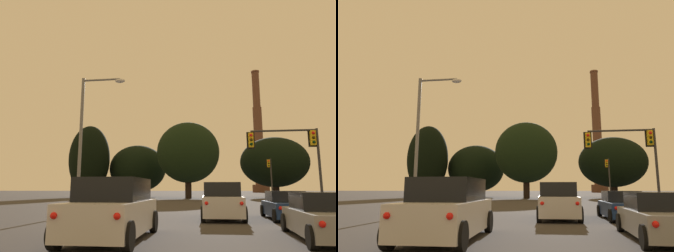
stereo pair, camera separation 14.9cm
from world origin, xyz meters
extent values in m
cube|color=silver|center=(-3.32, 10.03, 0.68)|extent=(2.02, 4.84, 0.95)
cube|color=black|center=(-3.33, 10.15, 1.51)|extent=(1.84, 2.84, 0.70)
cylinder|color=black|center=(-4.30, 11.93, 0.38)|extent=(0.24, 0.76, 0.76)
cylinder|color=black|center=(-2.42, 11.97, 0.38)|extent=(0.24, 0.76, 0.76)
cylinder|color=black|center=(-4.22, 8.09, 0.38)|extent=(0.24, 0.76, 0.76)
cylinder|color=black|center=(-2.34, 8.12, 0.38)|extent=(0.24, 0.76, 0.76)
sphere|color=red|center=(-4.05, 7.59, 0.89)|extent=(0.17, 0.17, 0.17)
sphere|color=red|center=(-2.49, 7.62, 0.89)|extent=(0.17, 0.17, 0.17)
cube|color=gray|center=(3.15, 10.94, 0.53)|extent=(1.92, 4.65, 0.70)
cube|color=black|center=(3.15, 11.17, 1.15)|extent=(1.68, 2.24, 0.55)
cylinder|color=black|center=(2.32, 12.86, 0.32)|extent=(0.24, 0.65, 0.64)
cylinder|color=black|center=(4.08, 12.82, 0.32)|extent=(0.24, 0.65, 0.64)
cylinder|color=black|center=(2.22, 9.06, 0.32)|extent=(0.24, 0.65, 0.64)
sphere|color=red|center=(2.37, 8.64, 0.68)|extent=(0.17, 0.17, 0.17)
cube|color=silver|center=(0.12, 17.57, 0.68)|extent=(2.03, 4.84, 0.95)
cube|color=black|center=(0.12, 17.69, 1.51)|extent=(1.85, 2.84, 0.70)
cylinder|color=black|center=(-0.86, 19.48, 0.38)|extent=(0.24, 0.76, 0.76)
cylinder|color=black|center=(1.02, 19.52, 0.38)|extent=(0.24, 0.76, 0.76)
cylinder|color=black|center=(-0.77, 15.63, 0.38)|extent=(0.24, 0.76, 0.76)
cylinder|color=black|center=(1.11, 15.67, 0.38)|extent=(0.24, 0.76, 0.76)
sphere|color=red|center=(-0.60, 15.14, 0.89)|extent=(0.17, 0.17, 0.17)
sphere|color=red|center=(0.96, 15.17, 0.89)|extent=(0.17, 0.17, 0.17)
cube|color=navy|center=(3.38, 17.88, 0.53)|extent=(1.84, 4.62, 0.70)
cube|color=black|center=(3.38, 18.11, 1.15)|extent=(1.64, 2.22, 0.55)
cylinder|color=black|center=(2.48, 19.77, 0.32)|extent=(0.23, 0.64, 0.64)
cylinder|color=black|center=(4.24, 19.78, 0.32)|extent=(0.23, 0.64, 0.64)
cylinder|color=black|center=(2.52, 15.97, 0.32)|extent=(0.23, 0.64, 0.64)
cylinder|color=black|center=(4.28, 15.98, 0.32)|extent=(0.23, 0.64, 0.64)
sphere|color=red|center=(2.68, 15.55, 0.68)|extent=(0.17, 0.17, 0.17)
sphere|color=red|center=(4.12, 15.56, 0.68)|extent=(0.17, 0.17, 0.17)
cylinder|color=#2D2D30|center=(7.57, 47.13, 2.85)|extent=(0.18, 0.18, 5.71)
cylinder|color=black|center=(7.57, 47.13, 0.05)|extent=(0.40, 0.40, 0.10)
cube|color=yellow|center=(7.28, 47.13, 5.04)|extent=(0.34, 0.34, 1.04)
cube|color=black|center=(7.28, 47.31, 5.04)|extent=(0.58, 0.03, 1.25)
sphere|color=red|center=(7.28, 46.94, 5.36)|extent=(0.22, 0.22, 0.22)
sphere|color=#352604|center=(7.28, 46.94, 5.04)|extent=(0.22, 0.22, 0.22)
sphere|color=black|center=(7.28, 46.94, 4.71)|extent=(0.22, 0.22, 0.22)
cylinder|color=#2D2D30|center=(7.05, 23.99, 2.88)|extent=(0.18, 0.18, 5.75)
cylinder|color=black|center=(7.05, 23.99, 0.05)|extent=(0.40, 0.40, 0.10)
cube|color=yellow|center=(6.76, 23.99, 5.08)|extent=(0.34, 0.34, 1.04)
cube|color=black|center=(6.76, 24.17, 5.08)|extent=(0.58, 0.03, 1.25)
sphere|color=red|center=(6.76, 23.80, 5.40)|extent=(0.22, 0.22, 0.22)
sphere|color=#352604|center=(6.76, 23.80, 5.08)|extent=(0.22, 0.22, 0.22)
sphere|color=black|center=(6.76, 23.80, 4.76)|extent=(0.22, 0.22, 0.22)
cylinder|color=#2D2D30|center=(4.76, 23.99, 5.65)|extent=(4.57, 0.14, 0.14)
sphere|color=#2D2D30|center=(7.05, 23.99, 5.65)|extent=(0.18, 0.18, 0.18)
cube|color=yellow|center=(2.48, 23.99, 5.01)|extent=(0.34, 0.34, 1.04)
cube|color=black|center=(2.48, 24.17, 5.01)|extent=(0.58, 0.03, 1.25)
sphere|color=red|center=(2.48, 23.80, 5.33)|extent=(0.22, 0.22, 0.22)
sphere|color=#352604|center=(2.48, 23.80, 5.01)|extent=(0.22, 0.22, 0.22)
sphere|color=black|center=(2.48, 23.80, 4.69)|extent=(0.22, 0.22, 0.22)
cylinder|color=slate|center=(-8.32, 18.90, 4.23)|extent=(0.20, 0.20, 8.46)
cylinder|color=slate|center=(-7.11, 18.90, 8.31)|extent=(2.40, 0.12, 0.12)
sphere|color=slate|center=(-8.32, 18.90, 8.31)|extent=(0.20, 0.20, 0.20)
ellipsoid|color=silver|center=(-5.91, 18.90, 8.19)|extent=(0.64, 0.36, 0.26)
cylinder|color=#523427|center=(20.98, 158.09, 1.77)|extent=(7.78, 7.78, 3.53)
cylinder|color=brown|center=(20.98, 158.09, 12.75)|extent=(4.87, 4.87, 18.44)
cylinder|color=brown|center=(20.98, 158.09, 31.19)|extent=(4.18, 4.18, 18.44)
cylinder|color=brown|center=(20.98, 158.09, 49.63)|extent=(3.50, 3.50, 18.44)
cylinder|color=brown|center=(20.98, 158.09, 58.50)|extent=(3.92, 3.92, 0.70)
cylinder|color=black|center=(10.68, 61.99, 1.50)|extent=(1.23, 1.23, 2.99)
ellipsoid|color=black|center=(10.68, 61.99, 6.39)|extent=(12.28, 11.05, 9.07)
cylinder|color=black|center=(-4.59, 55.46, 1.92)|extent=(1.06, 1.06, 3.84)
ellipsoid|color=black|center=(-4.59, 55.46, 7.70)|extent=(10.63, 9.56, 10.28)
cylinder|color=black|center=(-15.18, 63.51, 1.05)|extent=(1.11, 1.11, 2.11)
ellipsoid|color=black|center=(-15.18, 63.51, 5.52)|extent=(11.14, 10.02, 9.11)
cylinder|color=black|center=(-23.46, 58.89, 1.16)|extent=(0.77, 0.77, 2.32)
ellipsoid|color=black|center=(-23.46, 58.89, 7.07)|extent=(7.67, 6.90, 12.64)
camera|label=1|loc=(-0.20, -0.06, 1.52)|focal=35.00mm
camera|label=2|loc=(-0.05, -0.04, 1.52)|focal=35.00mm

